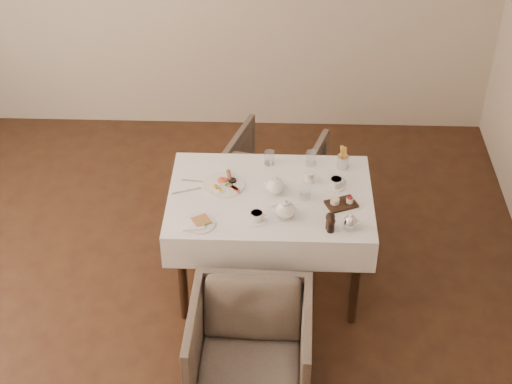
{
  "coord_description": "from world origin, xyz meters",
  "views": [
    {
      "loc": [
        0.48,
        -3.37,
        3.77
      ],
      "look_at": [
        0.35,
        0.43,
        0.82
      ],
      "focal_mm": 55.0,
      "sensor_mm": 36.0,
      "label": 1
    }
  ],
  "objects_px": {
    "teapot_centre": "(276,185)",
    "table": "(270,209)",
    "armchair_near": "(250,349)",
    "armchair_far": "(275,173)",
    "breakfast_plate": "(224,184)"
  },
  "relations": [
    {
      "from": "armchair_far",
      "to": "teapot_centre",
      "type": "height_order",
      "value": "teapot_centre"
    },
    {
      "from": "table",
      "to": "armchair_near",
      "type": "bearing_deg",
      "value": -96.0
    },
    {
      "from": "armchair_near",
      "to": "breakfast_plate",
      "type": "relative_size",
      "value": 2.6
    },
    {
      "from": "table",
      "to": "armchair_far",
      "type": "height_order",
      "value": "table"
    },
    {
      "from": "table",
      "to": "armchair_far",
      "type": "bearing_deg",
      "value": 88.41
    },
    {
      "from": "table",
      "to": "armchair_near",
      "type": "height_order",
      "value": "table"
    },
    {
      "from": "table",
      "to": "armchair_far",
      "type": "xyz_separation_m",
      "value": [
        0.02,
        0.85,
        -0.34
      ]
    },
    {
      "from": "armchair_near",
      "to": "armchair_far",
      "type": "distance_m",
      "value": 1.74
    },
    {
      "from": "table",
      "to": "breakfast_plate",
      "type": "relative_size",
      "value": 4.72
    },
    {
      "from": "armchair_near",
      "to": "teapot_centre",
      "type": "height_order",
      "value": "teapot_centre"
    },
    {
      "from": "table",
      "to": "armchair_near",
      "type": "distance_m",
      "value": 0.95
    },
    {
      "from": "armchair_near",
      "to": "breakfast_plate",
      "type": "xyz_separation_m",
      "value": [
        -0.2,
        0.97,
        0.44
      ]
    },
    {
      "from": "teapot_centre",
      "to": "table",
      "type": "bearing_deg",
      "value": -142.66
    },
    {
      "from": "breakfast_plate",
      "to": "teapot_centre",
      "type": "distance_m",
      "value": 0.34
    },
    {
      "from": "table",
      "to": "armchair_far",
      "type": "distance_m",
      "value": 0.91
    }
  ]
}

